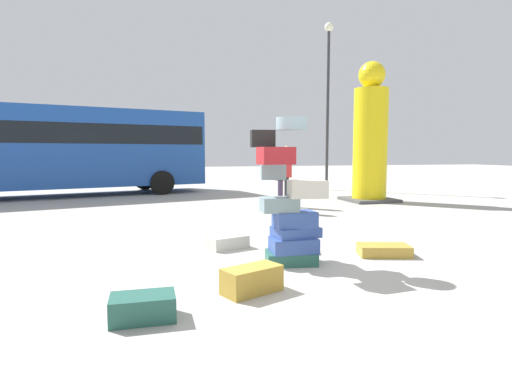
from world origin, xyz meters
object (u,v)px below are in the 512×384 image
object	(u,v)px
suitcase_tan_foreground_near	(384,250)
parked_bus	(62,146)
person_tourist_with_camera	(280,176)
lamp_post	(328,84)
suitcase_tan_upright_blue	(252,280)
person_bearded_onlooker	(287,171)
suitcase_cream_white_trunk	(227,242)
suitcase_black_right_side	(287,241)
suitcase_tower	(290,207)
yellow_dummy_statue	(370,140)
suitcase_teal_behind_tower	(143,307)

from	to	relation	value
suitcase_tan_foreground_near	parked_bus	size ratio (longest dim) A/B	0.07
person_tourist_with_camera	lamp_post	distance (m)	7.81
suitcase_tan_upright_blue	person_tourist_with_camera	bearing A→B (deg)	45.54
person_bearded_onlooker	person_tourist_with_camera	distance (m)	1.06
person_tourist_with_camera	suitcase_cream_white_trunk	bearing A→B (deg)	-6.42
person_tourist_with_camera	lamp_post	world-z (taller)	lamp_post
suitcase_cream_white_trunk	person_bearded_onlooker	size ratio (longest dim) A/B	0.36
suitcase_tan_upright_blue	person_bearded_onlooker	distance (m)	7.55
suitcase_cream_white_trunk	suitcase_black_right_side	xyz separation A→B (m)	(0.90, -0.42, 0.05)
suitcase_tower	parked_bus	bearing A→B (deg)	113.78
suitcase_tower	suitcase_black_right_side	size ratio (longest dim) A/B	3.73
person_tourist_with_camera	yellow_dummy_statue	xyz separation A→B (m)	(3.59, 1.64, 1.02)
suitcase_teal_behind_tower	suitcase_tan_upright_blue	bearing A→B (deg)	22.36
parked_bus	lamp_post	size ratio (longest dim) A/B	1.50
suitcase_tower	lamp_post	size ratio (longest dim) A/B	0.30
suitcase_cream_white_trunk	suitcase_black_right_side	world-z (taller)	suitcase_black_right_side
person_bearded_onlooker	suitcase_tower	bearing A→B (deg)	-1.23
suitcase_tan_foreground_near	suitcase_black_right_side	xyz separation A→B (m)	(-1.34, 0.71, 0.07)
suitcase_tower	suitcase_cream_white_trunk	size ratio (longest dim) A/B	3.28
suitcase_tower	yellow_dummy_statue	distance (m)	8.43
lamp_post	suitcase_tan_foreground_near	bearing A→B (deg)	-110.14
suitcase_tower	suitcase_black_right_side	bearing A→B (deg)	73.21
suitcase_cream_white_trunk	suitcase_teal_behind_tower	world-z (taller)	suitcase_teal_behind_tower
suitcase_tan_foreground_near	suitcase_tan_upright_blue	world-z (taller)	suitcase_tan_upright_blue
suitcase_teal_behind_tower	suitcase_black_right_side	bearing A→B (deg)	45.99
suitcase_tan_foreground_near	person_bearded_onlooker	size ratio (longest dim) A/B	0.43
suitcase_tower	suitcase_teal_behind_tower	bearing A→B (deg)	-142.93
person_bearded_onlooker	person_tourist_with_camera	world-z (taller)	person_bearded_onlooker
suitcase_cream_white_trunk	yellow_dummy_statue	size ratio (longest dim) A/B	0.14
suitcase_tower	suitcase_cream_white_trunk	bearing A→B (deg)	119.01
suitcase_tan_upright_blue	lamp_post	xyz separation A→B (m)	(6.31, 11.78, 4.27)
suitcase_tower	suitcase_tan_foreground_near	bearing A→B (deg)	2.74
suitcase_cream_white_trunk	parked_bus	size ratio (longest dim) A/B	0.06
suitcase_cream_white_trunk	yellow_dummy_statue	bearing A→B (deg)	24.88
suitcase_tower	suitcase_cream_white_trunk	distance (m)	1.55
suitcase_tan_foreground_near	person_tourist_with_camera	distance (m)	4.97
person_tourist_with_camera	suitcase_teal_behind_tower	bearing A→B (deg)	-4.94
suitcase_tower	yellow_dummy_statue	xyz separation A→B (m)	(5.10, 6.61, 1.17)
suitcase_teal_behind_tower	suitcase_tan_upright_blue	world-z (taller)	suitcase_tan_upright_blue
suitcase_tan_foreground_near	suitcase_tan_upright_blue	bearing A→B (deg)	-138.99
suitcase_black_right_side	suitcase_cream_white_trunk	bearing A→B (deg)	172.69
suitcase_tan_upright_blue	parked_bus	distance (m)	12.71
suitcase_tower	suitcase_teal_behind_tower	size ratio (longest dim) A/B	3.42
suitcase_cream_white_trunk	suitcase_tan_foreground_near	world-z (taller)	suitcase_cream_white_trunk
suitcase_black_right_side	suitcase_tan_upright_blue	size ratio (longest dim) A/B	0.82
suitcase_tower	suitcase_black_right_side	distance (m)	1.06
suitcase_tan_foreground_near	person_tourist_with_camera	size ratio (longest dim) A/B	0.47
suitcase_cream_white_trunk	parked_bus	world-z (taller)	parked_bus
suitcase_black_right_side	parked_bus	bearing A→B (deg)	133.97
person_tourist_with_camera	suitcase_tan_foreground_near	bearing A→B (deg)	24.35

